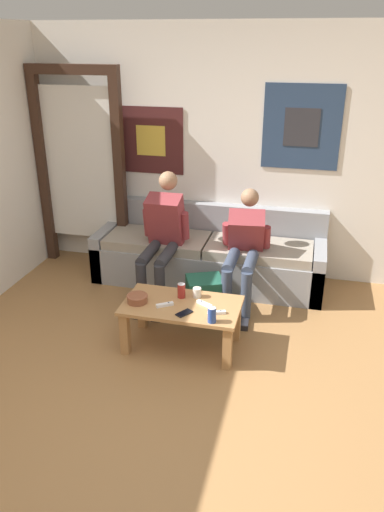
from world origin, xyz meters
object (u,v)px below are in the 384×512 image
coffee_table (182,312)px  drink_can_red (181,291)px  pillar_candle (197,293)px  game_controller_near_left (165,305)px  person_seated_adult (162,233)px  game_controller_far_center (217,313)px  couch (209,256)px  cell_phone (184,313)px  person_seated_teen (244,246)px  ceramic_bowl (137,298)px  game_controller_near_right (204,304)px  drink_can_blue (212,315)px  backpack (205,297)px

coffee_table → drink_can_red: (-0.03, 0.11, 0.14)m
pillar_candle → game_controller_near_left: 0.31m
person_seated_adult → drink_can_red: 0.90m
game_controller_far_center → couch: bearing=104.7°
couch → cell_phone: bearing=-85.7°
person_seated_teen → couch: bearing=138.7°
couch → ceramic_bowl: bearing=-103.3°
couch → pillar_candle: couch is taller
person_seated_adult → person_seated_teen: bearing=1.2°
coffee_table → person_seated_teen: (0.37, 0.91, 0.26)m
person_seated_teen → game_controller_near_right: (-0.18, -0.89, -0.17)m
coffee_table → drink_can_blue: size_ratio=7.72×
cell_phone → drink_can_blue: bearing=-15.9°
game_controller_near_left → cell_phone: 0.20m
couch → ceramic_bowl: 1.38m
person_seated_adult → pillar_candle: 0.94m
person_seated_teen → pillar_candle: size_ratio=11.34×
pillar_candle → drink_can_blue: (0.20, -0.36, 0.02)m
pillar_candle → game_controller_far_center: (0.21, -0.23, -0.03)m
coffee_table → drink_can_blue: bearing=-35.7°
person_seated_teen → game_controller_near_right: bearing=-101.6°
coffee_table → backpack: bearing=83.1°
coffee_table → game_controller_near_left: 0.17m
coffee_table → person_seated_teen: size_ratio=0.90×
coffee_table → game_controller_far_center: bearing=-15.5°
person_seated_adult → game_controller_near_left: size_ratio=8.69×
coffee_table → game_controller_far_center: 0.33m
pillar_candle → drink_can_blue: bearing=-60.7°
person_seated_adult → backpack: size_ratio=2.96×
cell_phone → game_controller_near_right: bearing=54.1°
person_seated_adult → cell_phone: bearing=-64.6°
backpack → drink_can_blue: (0.23, -0.78, 0.29)m
backpack → ceramic_bowl: (-0.43, -0.62, 0.27)m
game_controller_near_left → game_controller_near_right: same height
ceramic_bowl → pillar_candle: (0.46, 0.20, 0.00)m
person_seated_teen → coffee_table: bearing=-111.8°
backpack → game_controller_near_right: 0.60m
backpack → drink_can_blue: bearing=-73.7°
ceramic_bowl → drink_can_blue: size_ratio=1.42×
cell_phone → drink_can_red: bearing=109.6°
pillar_candle → drink_can_red: 0.13m
backpack → drink_can_red: (-0.10, -0.45, 0.29)m
drink_can_red → cell_phone: size_ratio=0.83×
person_seated_adult → pillar_candle: size_ratio=12.79×
coffee_table → cell_phone: size_ratio=6.38×
person_seated_teen → game_controller_far_center: bearing=-93.3°
person_seated_teen → game_controller_near_right: person_seated_teen is taller
backpack → drink_can_blue: drink_can_blue is taller
pillar_candle → game_controller_near_right: size_ratio=0.65×
couch → person_seated_adult: 0.66m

